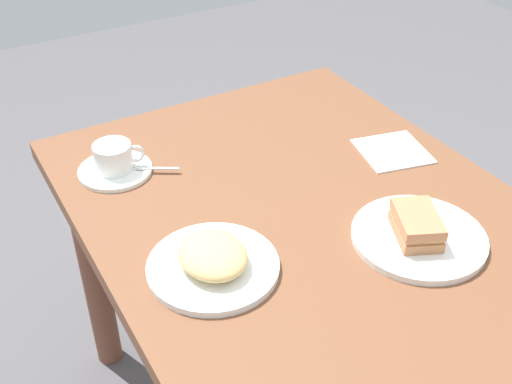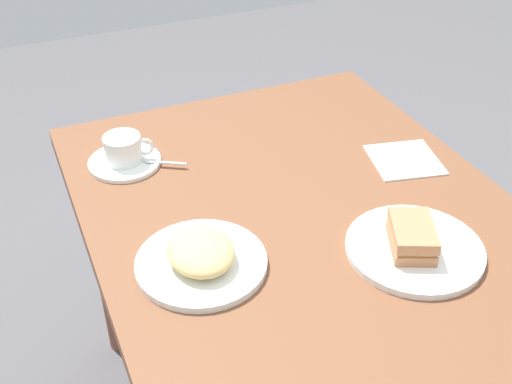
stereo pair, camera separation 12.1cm
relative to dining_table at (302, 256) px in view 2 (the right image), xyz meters
name	(u,v)px [view 2 (the right image)]	position (x,y,z in m)	size (l,w,h in m)	color
dining_table	(302,256)	(0.00, 0.00, 0.00)	(1.10, 0.86, 0.73)	brown
sandwich_plate	(414,249)	(0.19, 0.13, 0.13)	(0.26, 0.26, 0.01)	white
sandwich_front	(412,236)	(0.19, 0.13, 0.16)	(0.14, 0.12, 0.05)	#BD7A50
coffee_saucer	(125,162)	(-0.32, -0.29, 0.12)	(0.16, 0.16, 0.01)	white
coffee_cup	(123,148)	(-0.32, -0.29, 0.16)	(0.08, 0.11, 0.06)	white
spoon	(157,162)	(-0.28, -0.23, 0.13)	(0.06, 0.09, 0.01)	silver
side_plate	(201,263)	(0.07, -0.25, 0.13)	(0.24, 0.24, 0.01)	white
side_food_pile	(200,251)	(0.07, -0.25, 0.15)	(0.15, 0.12, 0.04)	#E2BC73
napkin	(405,160)	(-0.08, 0.30, 0.12)	(0.15, 0.15, 0.00)	white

